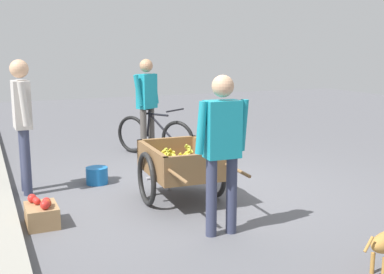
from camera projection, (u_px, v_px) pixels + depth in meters
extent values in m
plane|color=#56565B|center=(199.00, 191.00, 6.21)|extent=(24.00, 24.00, 0.00)
cube|color=brown|center=(181.00, 169.00, 5.77)|extent=(1.13, 0.85, 0.10)
cube|color=brown|center=(167.00, 147.00, 6.22)|extent=(0.10, 0.80, 0.24)
cube|color=brown|center=(198.00, 165.00, 5.27)|extent=(0.10, 0.80, 0.24)
cube|color=brown|center=(152.00, 158.00, 5.61)|extent=(1.10, 0.11, 0.24)
cube|color=brown|center=(209.00, 153.00, 5.88)|extent=(1.10, 0.11, 0.24)
torus|color=black|center=(146.00, 179.00, 5.63)|extent=(0.64, 0.09, 0.64)
torus|color=black|center=(214.00, 172.00, 5.95)|extent=(0.64, 0.09, 0.64)
cylinder|color=#9E9EA8|center=(181.00, 175.00, 5.79)|extent=(0.08, 0.88, 0.04)
cylinder|color=brown|center=(178.00, 176.00, 4.87)|extent=(0.55, 0.06, 0.04)
cylinder|color=brown|center=(238.00, 170.00, 5.11)|extent=(0.55, 0.06, 0.04)
cylinder|color=#9E9EA8|center=(169.00, 177.00, 6.24)|extent=(0.04, 0.04, 0.35)
ellipsoid|color=gold|center=(183.00, 160.00, 5.64)|extent=(0.17, 0.07, 0.15)
ellipsoid|color=gold|center=(182.00, 159.00, 5.64)|extent=(0.19, 0.10, 0.11)
ellipsoid|color=gold|center=(181.00, 158.00, 5.65)|extent=(0.19, 0.11, 0.05)
ellipsoid|color=gold|center=(180.00, 157.00, 5.66)|extent=(0.19, 0.07, 0.10)
ellipsoid|color=gold|center=(180.00, 156.00, 5.67)|extent=(0.18, 0.08, 0.14)
ellipsoid|color=gold|center=(213.00, 157.00, 5.53)|extent=(0.18, 0.07, 0.15)
ellipsoid|color=gold|center=(212.00, 156.00, 5.54)|extent=(0.19, 0.07, 0.10)
ellipsoid|color=gold|center=(211.00, 155.00, 5.55)|extent=(0.19, 0.07, 0.05)
ellipsoid|color=gold|center=(210.00, 154.00, 5.56)|extent=(0.19, 0.08, 0.10)
ellipsoid|color=gold|center=(210.00, 153.00, 5.56)|extent=(0.18, 0.08, 0.13)
ellipsoid|color=gold|center=(185.00, 167.00, 5.39)|extent=(0.17, 0.06, 0.15)
ellipsoid|color=gold|center=(184.00, 166.00, 5.40)|extent=(0.19, 0.10, 0.08)
ellipsoid|color=gold|center=(183.00, 165.00, 5.41)|extent=(0.19, 0.09, 0.08)
ellipsoid|color=gold|center=(182.00, 164.00, 5.42)|extent=(0.17, 0.06, 0.14)
ellipsoid|color=gold|center=(189.00, 150.00, 6.01)|extent=(0.18, 0.11, 0.12)
ellipsoid|color=gold|center=(189.00, 149.00, 6.01)|extent=(0.19, 0.09, 0.10)
ellipsoid|color=gold|center=(188.00, 148.00, 6.01)|extent=(0.19, 0.08, 0.05)
ellipsoid|color=gold|center=(187.00, 147.00, 6.02)|extent=(0.19, 0.08, 0.10)
ellipsoid|color=gold|center=(187.00, 147.00, 6.02)|extent=(0.18, 0.11, 0.13)
ellipsoid|color=gold|center=(166.00, 156.00, 5.76)|extent=(0.18, 0.06, 0.14)
ellipsoid|color=gold|center=(165.00, 155.00, 5.76)|extent=(0.19, 0.05, 0.10)
ellipsoid|color=gold|center=(164.00, 154.00, 5.77)|extent=(0.19, 0.08, 0.05)
ellipsoid|color=gold|center=(164.00, 154.00, 5.78)|extent=(0.19, 0.09, 0.10)
ellipsoid|color=gold|center=(163.00, 153.00, 5.78)|extent=(0.18, 0.06, 0.14)
ellipsoid|color=gold|center=(173.00, 154.00, 5.97)|extent=(0.18, 0.08, 0.14)
ellipsoid|color=gold|center=(172.00, 153.00, 5.98)|extent=(0.19, 0.09, 0.09)
ellipsoid|color=gold|center=(171.00, 152.00, 5.99)|extent=(0.19, 0.09, 0.08)
ellipsoid|color=gold|center=(170.00, 151.00, 5.99)|extent=(0.18, 0.10, 0.13)
ellipsoid|color=gold|center=(183.00, 164.00, 5.53)|extent=(0.17, 0.09, 0.15)
ellipsoid|color=gold|center=(182.00, 163.00, 5.54)|extent=(0.19, 0.09, 0.05)
ellipsoid|color=gold|center=(181.00, 162.00, 5.56)|extent=(0.18, 0.07, 0.14)
ellipsoid|color=gold|center=(167.00, 153.00, 5.95)|extent=(0.19, 0.09, 0.13)
ellipsoid|color=gold|center=(167.00, 152.00, 5.95)|extent=(0.19, 0.07, 0.08)
ellipsoid|color=gold|center=(166.00, 151.00, 5.96)|extent=(0.19, 0.10, 0.08)
ellipsoid|color=gold|center=(165.00, 150.00, 5.97)|extent=(0.18, 0.06, 0.13)
ellipsoid|color=gold|center=(167.00, 155.00, 6.05)|extent=(0.17, 0.06, 0.15)
ellipsoid|color=gold|center=(166.00, 154.00, 6.06)|extent=(0.19, 0.07, 0.10)
ellipsoid|color=gold|center=(166.00, 153.00, 6.06)|extent=(0.18, 0.05, 0.05)
ellipsoid|color=gold|center=(165.00, 152.00, 6.07)|extent=(0.19, 0.10, 0.11)
ellipsoid|color=gold|center=(164.00, 151.00, 6.07)|extent=(0.18, 0.10, 0.14)
ellipsoid|color=gold|center=(189.00, 157.00, 5.58)|extent=(0.18, 0.08, 0.13)
ellipsoid|color=gold|center=(188.00, 156.00, 5.59)|extent=(0.19, 0.05, 0.08)
ellipsoid|color=gold|center=(187.00, 155.00, 5.60)|extent=(0.19, 0.09, 0.09)
ellipsoid|color=gold|center=(186.00, 154.00, 5.61)|extent=(0.18, 0.10, 0.15)
ellipsoid|color=gold|center=(173.00, 160.00, 5.42)|extent=(0.18, 0.10, 0.15)
ellipsoid|color=gold|center=(172.00, 159.00, 5.43)|extent=(0.19, 0.05, 0.10)
ellipsoid|color=gold|center=(172.00, 158.00, 5.43)|extent=(0.18, 0.07, 0.04)
ellipsoid|color=gold|center=(171.00, 157.00, 5.44)|extent=(0.19, 0.09, 0.10)
ellipsoid|color=gold|center=(170.00, 156.00, 5.45)|extent=(0.18, 0.11, 0.15)
cylinder|color=#333851|center=(211.00, 198.00, 4.68)|extent=(0.11, 0.11, 0.79)
cylinder|color=#333851|center=(231.00, 195.00, 4.76)|extent=(0.11, 0.11, 0.79)
cube|color=teal|center=(222.00, 129.00, 4.60)|extent=(0.22, 0.35, 0.56)
sphere|color=tan|center=(223.00, 86.00, 4.52)|extent=(0.21, 0.21, 0.21)
cylinder|color=teal|center=(201.00, 128.00, 4.51)|extent=(0.08, 0.12, 0.51)
cylinder|color=teal|center=(243.00, 125.00, 4.67)|extent=(0.08, 0.12, 0.51)
torus|color=black|center=(178.00, 140.00, 7.89)|extent=(0.59, 0.40, 0.66)
torus|color=black|center=(132.00, 134.00, 8.45)|extent=(0.59, 0.40, 0.66)
cylinder|color=black|center=(154.00, 114.00, 8.10)|extent=(0.53, 0.34, 0.04)
cylinder|color=black|center=(149.00, 124.00, 8.20)|extent=(0.11, 0.08, 0.45)
cylinder|color=black|center=(162.00, 128.00, 8.04)|extent=(0.47, 0.31, 0.43)
ellipsoid|color=black|center=(147.00, 108.00, 8.16)|extent=(0.20, 0.08, 0.06)
cylinder|color=black|center=(175.00, 110.00, 7.83)|extent=(0.26, 0.41, 0.03)
cylinder|color=#4C4742|center=(151.00, 131.00, 8.33)|extent=(0.11, 0.11, 0.82)
cylinder|color=#4C4742|center=(143.00, 133.00, 8.15)|extent=(0.11, 0.11, 0.82)
cube|color=teal|center=(147.00, 91.00, 8.11)|extent=(0.35, 0.39, 0.58)
sphere|color=tan|center=(146.00, 66.00, 8.03)|extent=(0.22, 0.22, 0.22)
cylinder|color=teal|center=(155.00, 89.00, 8.28)|extent=(0.08, 0.14, 0.53)
cylinder|color=teal|center=(138.00, 90.00, 7.92)|extent=(0.08, 0.16, 0.53)
cylinder|color=#AD7A38|center=(369.00, 244.00, 3.78)|extent=(0.04, 0.11, 0.12)
cylinder|color=#AD7A38|center=(372.00, 263.00, 3.95)|extent=(0.04, 0.04, 0.18)
cylinder|color=#AD7A38|center=(384.00, 268.00, 3.86)|extent=(0.04, 0.04, 0.18)
cylinder|color=#1966B2|center=(97.00, 176.00, 6.55)|extent=(0.30, 0.30, 0.23)
cube|color=#99754C|center=(42.00, 215.00, 5.01)|extent=(0.44, 0.32, 0.22)
sphere|color=red|center=(32.00, 198.00, 5.07)|extent=(0.10, 0.10, 0.10)
sphere|color=red|center=(37.00, 201.00, 5.00)|extent=(0.07, 0.07, 0.07)
sphere|color=red|center=(46.00, 202.00, 4.97)|extent=(0.09, 0.09, 0.09)
sphere|color=red|center=(35.00, 200.00, 5.05)|extent=(0.07, 0.07, 0.07)
sphere|color=red|center=(45.00, 205.00, 4.85)|extent=(0.10, 0.10, 0.10)
sphere|color=#B23319|center=(47.00, 204.00, 4.92)|extent=(0.07, 0.07, 0.07)
sphere|color=#B23319|center=(47.00, 203.00, 4.92)|extent=(0.08, 0.08, 0.08)
cylinder|color=#333851|center=(26.00, 163.00, 5.98)|extent=(0.11, 0.11, 0.85)
cylinder|color=#333851|center=(24.00, 159.00, 6.17)|extent=(0.11, 0.11, 0.85)
cube|color=#B7B2AD|center=(21.00, 105.00, 5.94)|extent=(0.35, 0.21, 0.60)
sphere|color=tan|center=(19.00, 69.00, 5.86)|extent=(0.23, 0.23, 0.23)
cylinder|color=#B7B2AD|center=(24.00, 104.00, 5.74)|extent=(0.08, 0.12, 0.54)
cylinder|color=#B7B2AD|center=(19.00, 100.00, 6.13)|extent=(0.08, 0.11, 0.54)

